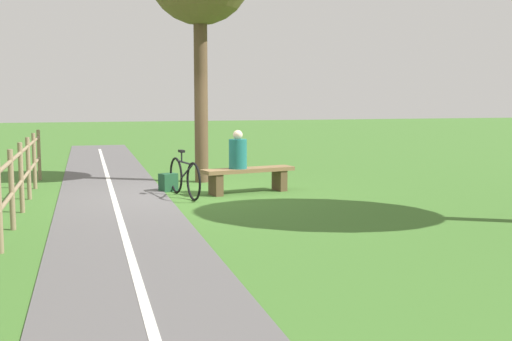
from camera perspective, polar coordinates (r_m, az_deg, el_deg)
The scene contains 8 objects.
ground_plane at distance 12.71m, azimuth -6.35°, elevation -2.23°, with size 80.00×80.00×0.00m, color #3D6B28.
paved_path at distance 8.63m, azimuth -11.54°, elevation -6.48°, with size 2.07×36.00×0.02m, color #565454.
path_centre_line at distance 8.62m, azimuth -11.54°, elevation -6.42°, with size 0.10×32.00×0.00m, color silver.
bench at distance 12.92m, azimuth -0.68°, elevation -0.45°, with size 2.00×0.83×0.51m.
person_seated at distance 12.76m, azimuth -1.64°, elevation 1.65°, with size 0.43×0.43×0.78m.
bicycle at distance 12.47m, azimuth -6.45°, elevation -0.61°, with size 0.32×1.78×0.91m.
backpack at distance 13.29m, azimuth -7.92°, elevation -1.07°, with size 0.41×0.38×0.37m.
fence_roadside at distance 9.19m, azimuth -21.63°, elevation -1.66°, with size 0.33×13.22×1.19m.
Camera 1 is at (2.13, 12.38, 1.94)m, focal length 44.45 mm.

